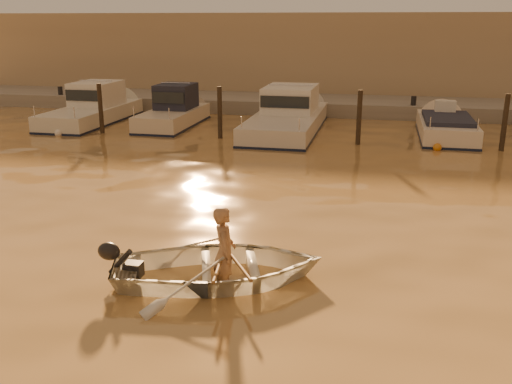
% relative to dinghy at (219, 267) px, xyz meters
% --- Properties ---
extents(ground_plane, '(160.00, 160.00, 0.00)m').
position_rel_dinghy_xyz_m(ground_plane, '(2.03, -1.58, -0.26)').
color(ground_plane, olive).
rests_on(ground_plane, ground).
extents(dinghy, '(4.34, 3.67, 0.77)m').
position_rel_dinghy_xyz_m(dinghy, '(0.00, 0.00, 0.00)').
color(dinghy, silver).
rests_on(dinghy, ground_plane).
extents(person, '(0.57, 0.70, 1.66)m').
position_rel_dinghy_xyz_m(person, '(0.09, 0.03, 0.27)').
color(person, '#986D4C').
rests_on(person, dinghy).
extents(outboard_motor, '(0.98, 0.66, 0.70)m').
position_rel_dinghy_xyz_m(outboard_motor, '(-1.42, -0.47, 0.02)').
color(outboard_motor, black).
rests_on(outboard_motor, dinghy).
extents(oar_port, '(1.11, 1.84, 0.13)m').
position_rel_dinghy_xyz_m(oar_port, '(0.24, 0.08, 0.16)').
color(oar_port, brown).
rests_on(oar_port, dinghy).
extents(oar_starboard, '(0.37, 2.09, 0.13)m').
position_rel_dinghy_xyz_m(oar_starboard, '(0.05, 0.02, 0.16)').
color(oar_starboard, brown).
rests_on(oar_starboard, dinghy).
extents(moored_boat_0, '(2.20, 7.03, 1.75)m').
position_rel_dinghy_xyz_m(moored_boat_0, '(-10.09, 14.42, 0.36)').
color(moored_boat_0, silver).
rests_on(moored_boat_0, ground_plane).
extents(moored_boat_1, '(1.87, 5.68, 1.75)m').
position_rel_dinghy_xyz_m(moored_boat_1, '(-6.24, 14.42, 0.36)').
color(moored_boat_1, beige).
rests_on(moored_boat_1, ground_plane).
extents(moored_boat_2, '(2.59, 8.58, 1.75)m').
position_rel_dinghy_xyz_m(moored_boat_2, '(-1.20, 14.42, 0.36)').
color(moored_boat_2, beige).
rests_on(moored_boat_2, ground_plane).
extents(moored_boat_3, '(2.00, 5.81, 0.95)m').
position_rel_dinghy_xyz_m(moored_boat_3, '(5.13, 14.42, -0.04)').
color(moored_boat_3, beige).
rests_on(moored_boat_3, ground_plane).
extents(piling_0, '(0.18, 0.18, 2.20)m').
position_rel_dinghy_xyz_m(piling_0, '(-8.47, 12.22, 0.64)').
color(piling_0, '#2D2319').
rests_on(piling_0, ground_plane).
extents(piling_1, '(0.18, 0.18, 2.20)m').
position_rel_dinghy_xyz_m(piling_1, '(-3.47, 12.22, 0.64)').
color(piling_1, '#2D2319').
rests_on(piling_1, ground_plane).
extents(piling_2, '(0.18, 0.18, 2.20)m').
position_rel_dinghy_xyz_m(piling_2, '(1.83, 12.22, 0.64)').
color(piling_2, '#2D2319').
rests_on(piling_2, ground_plane).
extents(piling_3, '(0.18, 0.18, 2.20)m').
position_rel_dinghy_xyz_m(piling_3, '(6.83, 12.22, 0.64)').
color(piling_3, '#2D2319').
rests_on(piling_3, ground_plane).
extents(fender_a, '(0.30, 0.30, 0.30)m').
position_rel_dinghy_xyz_m(fender_a, '(-9.91, 11.31, -0.16)').
color(fender_a, white).
rests_on(fender_a, ground_plane).
extents(fender_b, '(0.30, 0.30, 0.30)m').
position_rel_dinghy_xyz_m(fender_b, '(-5.48, 12.36, -0.16)').
color(fender_b, orange).
rests_on(fender_b, ground_plane).
extents(fender_c, '(0.30, 0.30, 0.30)m').
position_rel_dinghy_xyz_m(fender_c, '(-0.94, 11.04, -0.16)').
color(fender_c, silver).
rests_on(fender_c, ground_plane).
extents(fender_d, '(0.30, 0.30, 0.30)m').
position_rel_dinghy_xyz_m(fender_d, '(4.62, 11.81, -0.16)').
color(fender_d, orange).
rests_on(fender_d, ground_plane).
extents(quay, '(52.00, 4.00, 1.00)m').
position_rel_dinghy_xyz_m(quay, '(2.03, 19.92, -0.11)').
color(quay, gray).
rests_on(quay, ground_plane).
extents(waterfront_building, '(46.00, 7.00, 4.80)m').
position_rel_dinghy_xyz_m(waterfront_building, '(2.03, 25.42, 2.14)').
color(waterfront_building, '#9E8466').
rests_on(waterfront_building, quay).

